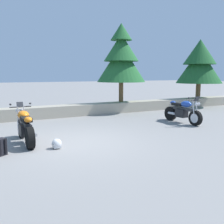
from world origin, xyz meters
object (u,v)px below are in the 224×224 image
object	(u,v)px
motorcycle_blue_centre	(183,112)
rider_helmet	(57,144)
pine_tree_mid_left	(121,57)
pine_tree_mid_right	(200,62)
motorcycle_orange_near_left	(25,127)
rider_backpack	(0,146)

from	to	relation	value
motorcycle_blue_centre	rider_helmet	xyz separation A→B (m)	(-5.77, -1.30, -0.35)
pine_tree_mid_left	pine_tree_mid_right	bearing A→B (deg)	-2.64
motorcycle_blue_centre	pine_tree_mid_left	distance (m)	4.88
motorcycle_orange_near_left	rider_backpack	size ratio (longest dim) A/B	4.39
motorcycle_orange_near_left	pine_tree_mid_right	size ratio (longest dim) A/B	0.56
motorcycle_orange_near_left	pine_tree_mid_left	size ratio (longest dim) A/B	0.49
rider_backpack	motorcycle_blue_centre	bearing A→B (deg)	9.78
rider_backpack	pine_tree_mid_left	size ratio (longest dim) A/B	0.11
motorcycle_blue_centre	rider_backpack	size ratio (longest dim) A/B	4.39
pine_tree_mid_right	pine_tree_mid_left	bearing A→B (deg)	177.36
rider_backpack	rider_helmet	xyz separation A→B (m)	(1.45, -0.05, -0.11)
motorcycle_orange_near_left	rider_backpack	distance (m)	1.28
rider_backpack	rider_helmet	world-z (taller)	rider_backpack
motorcycle_blue_centre	pine_tree_mid_right	xyz separation A→B (m)	(4.81, 3.89, 2.32)
motorcycle_orange_near_left	rider_backpack	bearing A→B (deg)	-127.29
rider_backpack	rider_helmet	bearing A→B (deg)	-1.97
rider_backpack	pine_tree_mid_left	world-z (taller)	pine_tree_mid_left
pine_tree_mid_left	pine_tree_mid_right	world-z (taller)	pine_tree_mid_left
pine_tree_mid_left	pine_tree_mid_right	distance (m)	5.54
motorcycle_blue_centre	motorcycle_orange_near_left	bearing A→B (deg)	-177.85
motorcycle_blue_centre	pine_tree_mid_left	bearing A→B (deg)	99.90
rider_backpack	pine_tree_mid_right	bearing A→B (deg)	23.09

